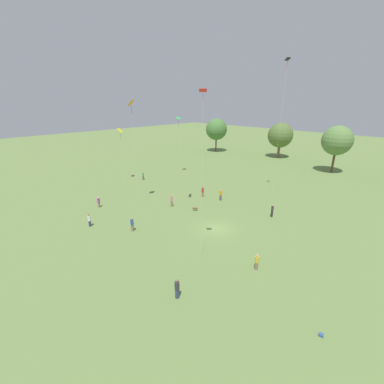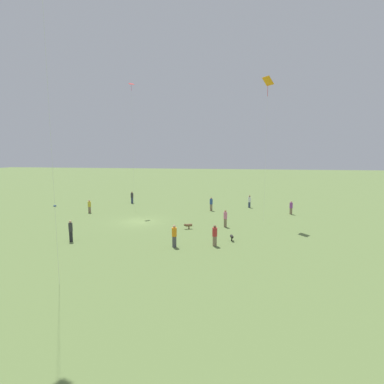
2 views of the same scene
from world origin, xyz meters
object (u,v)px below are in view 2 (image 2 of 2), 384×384
Objects in this scene: picnic_bag_1 at (55,206)px; person_2 at (71,231)px; person_7 at (132,198)px; dog_0 at (188,225)px; person_9 at (225,218)px; person_0 at (174,236)px; person_1 at (211,204)px; dog_1 at (232,237)px; person_5 at (291,208)px; kite_3 at (268,86)px; kite_4 at (132,96)px; person_4 at (215,236)px; person_6 at (89,206)px; person_8 at (249,202)px.

person_2 is at bearing 128.01° from picnic_bag_1.
dog_0 is at bearing -33.29° from person_7.
person_9 is 26.92m from picnic_bag_1.
person_0 reaches higher than person_1.
dog_1 is (-4.70, -2.56, -0.56)m from person_0.
person_5 is at bearing -179.93° from picnic_bag_1.
kite_4 is at bearing 84.52° from kite_3.
person_1 is at bearing 43.31° from person_0.
person_9 is 5.18m from dog_1.
person_0 reaches higher than person_4.
person_9 is at bearing 50.37° from person_4.
person_2 is 2.93× the size of dog_1.
dog_0 is at bearing -165.85° from person_9.
kite_3 reaches higher than person_6.
person_8 is (-3.23, -18.93, 0.00)m from person_4.
person_5 is at bearing 61.73° from person_6.
person_2 is at bearing 10.86° from person_5.
person_8 reaches higher than dog_0.
person_2 is at bearing -1.57° from dog_1.
person_5 is (-11.75, -15.87, -0.06)m from person_0.
kite_4 is 19.47m from dog_0.
kite_4 is at bearing 23.59° from dog_0.
kite_3 reaches higher than person_7.
kite_4 is 23.69m from dog_1.
picnic_bag_1 is (25.15, -14.96, -0.80)m from person_4.
dog_1 is (-19.07, 9.75, -0.48)m from person_6.
person_7 is 2.16× the size of dog_0.
person_4 is 17.21m from person_5.
person_8 is at bearing 70.00° from person_9.
person_5 is (-8.44, -15.00, -0.02)m from person_4.
person_4 is at bearing 149.25° from picnic_bag_1.
person_1 is at bearing -30.07° from dog_0.
person_9 is 0.12× the size of kite_3.
person_0 is at bearing 13.38° from person_6.
person_0 reaches higher than person_8.
person_9 is at bearing -91.46° from dog_0.
kite_3 is (-19.61, 9.48, 14.16)m from person_7.
kite_4 is 49.50× the size of picnic_bag_1.
dog_1 is at bearing -13.49° from person_0.
dog_0 is at bearing 47.68° from person_0.
person_8 reaches higher than person_5.
person_6 is at bearing 29.57° from person_2.
picnic_bag_1 is (28.37, 3.97, -0.80)m from person_8.
person_5 reaches higher than dog_1.
person_0 reaches higher than person_7.
person_4 is 21.06m from person_6.
kite_3 is at bearing 132.39° from person_1.
person_9 reaches higher than person_6.
person_5 is 0.95× the size of person_9.
person_5 is 15.24m from dog_0.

